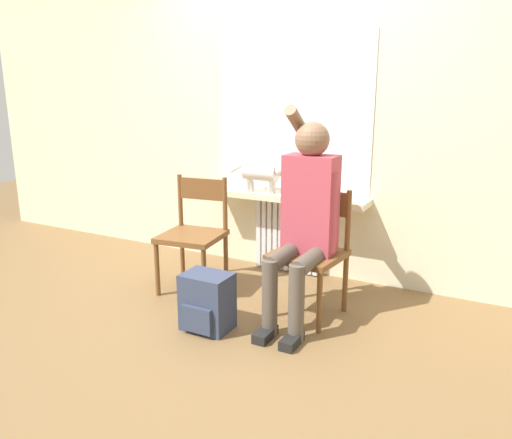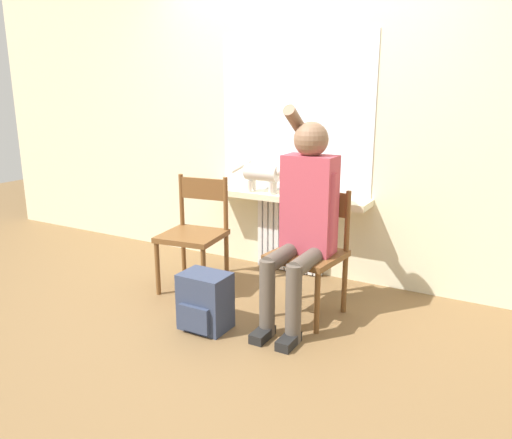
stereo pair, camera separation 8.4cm
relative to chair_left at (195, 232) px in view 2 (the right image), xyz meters
The scene contains 10 objects.
ground_plane 0.80m from the chair_left, 43.90° to the right, with size 12.00×12.00×0.00m, color brown.
wall_with_window 1.28m from the chair_left, 58.09° to the left, with size 7.00×0.06×2.70m.
radiator 0.85m from the chair_left, 55.29° to the left, with size 0.58×0.08×0.64m.
windowsill 0.80m from the chair_left, 51.80° to the left, with size 1.38×0.26×0.05m.
window_glass 1.23m from the chair_left, 56.89° to the left, with size 1.32×0.01×1.25m.
chair_left is the anchor object (origin of this frame).
chair_right 0.96m from the chair_left, ahead, with size 0.48×0.48×0.86m.
person 1.00m from the chair_left, ahead, with size 0.36×0.96×1.42m.
cat 0.74m from the chair_left, 62.26° to the left, with size 0.50×0.14×0.27m.
backpack 0.76m from the chair_left, 49.21° to the right, with size 0.31×0.26×0.37m.
Camera 2 is at (1.73, -2.51, 1.50)m, focal length 35.00 mm.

